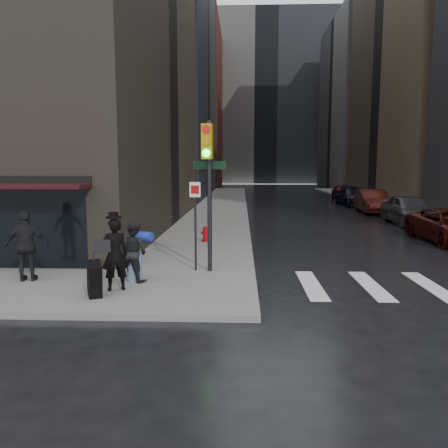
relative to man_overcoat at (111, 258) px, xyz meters
The scene contains 16 objects.
ground 1.90m from the man_overcoat, 12.25° to the left, with size 140.00×140.00×0.00m, color black.
sidewalk_left 27.41m from the man_overcoat, 86.66° to the left, with size 4.00×50.00×0.15m, color slate.
sidewalk_right 31.25m from the man_overcoat, 61.10° to the left, with size 3.00×50.00×0.15m, color slate.
bldg_left_mid 43.09m from the man_overcoat, 106.57° to the left, with size 22.00×24.00×34.00m, color slate.
bldg_left_far 64.51m from the man_overcoat, 100.37° to the left, with size 22.00×20.00×26.00m, color #5A281E.
bldg_right_far 65.56m from the man_overcoat, 64.69° to the left, with size 22.00×20.00×25.00m, color slate.
bldg_distant 80.13m from the man_overcoat, 84.46° to the left, with size 40.00×12.00×32.00m, color slate.
man_overcoat is the anchor object (origin of this frame).
man_jeans 1.07m from the man_overcoat, 72.24° to the left, with size 1.07×0.98×1.59m.
man_greycoat 2.70m from the man_overcoat, 160.05° to the left, with size 1.17×0.63×1.90m.
traffic_light 3.66m from the man_overcoat, 44.31° to the left, with size 1.07×0.57×4.34m.
fire_hydrant 7.51m from the man_overcoat, 76.77° to the left, with size 0.36×0.28×0.65m.
parked_car_1 19.01m from the man_overcoat, 48.87° to the left, with size 1.96×4.88×1.66m, color #4B4B50.
parked_car_2 23.72m from the man_overcoat, 58.86° to the left, with size 1.71×4.90×1.61m, color #43120D.
parked_car_3 29.10m from the man_overcoat, 64.62° to the left, with size 2.10×5.18×1.50m, color black.
parked_car_4 34.79m from the man_overcoat, 68.10° to the left, with size 1.82×4.51×1.54m, color #3D0C0D.
Camera 1 is at (1.59, -10.66, 3.20)m, focal length 35.00 mm.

